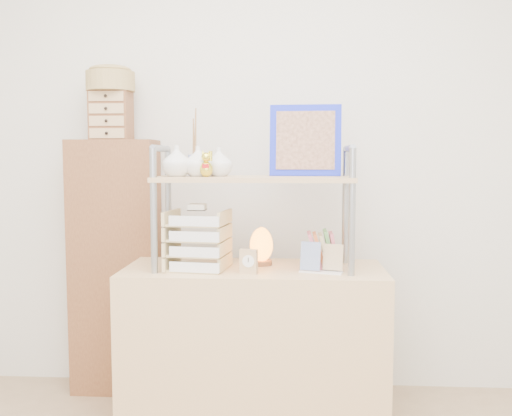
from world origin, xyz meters
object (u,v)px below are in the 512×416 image
(letter_tray, at_px, (198,243))
(salt_lamp, at_px, (261,246))
(desk, at_px, (254,347))
(cabinet, at_px, (116,266))

(letter_tray, distance_m, salt_lamp, 0.31)
(letter_tray, relative_size, salt_lamp, 1.67)
(desk, distance_m, cabinet, 0.90)
(desk, xyz_separation_m, letter_tray, (-0.25, -0.06, 0.50))
(cabinet, bearing_deg, salt_lamp, -20.20)
(cabinet, bearing_deg, letter_tray, -39.35)
(salt_lamp, bearing_deg, letter_tray, -155.38)
(desk, bearing_deg, salt_lamp, 67.13)
(desk, bearing_deg, cabinet, 154.29)
(desk, distance_m, salt_lamp, 0.47)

